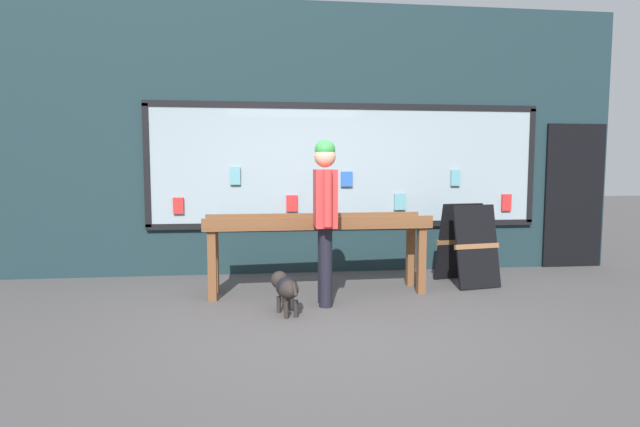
{
  "coord_description": "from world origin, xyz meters",
  "views": [
    {
      "loc": [
        -0.65,
        -4.56,
        1.45
      ],
      "look_at": [
        0.01,
        0.94,
        0.95
      ],
      "focal_mm": 28.0,
      "sensor_mm": 36.0,
      "label": 1
    }
  ],
  "objects_px": {
    "person_browsing": "(325,208)",
    "small_dog": "(286,287)",
    "display_table_main": "(318,231)",
    "sandwich_board_sign": "(467,244)"
  },
  "relations": [
    {
      "from": "person_browsing",
      "to": "sandwich_board_sign",
      "type": "distance_m",
      "value": 2.11
    },
    {
      "from": "person_browsing",
      "to": "sandwich_board_sign",
      "type": "xyz_separation_m",
      "value": [
        1.9,
        0.76,
        -0.53
      ]
    },
    {
      "from": "small_dog",
      "to": "sandwich_board_sign",
      "type": "xyz_separation_m",
      "value": [
        2.33,
        1.05,
        0.24
      ]
    },
    {
      "from": "person_browsing",
      "to": "sandwich_board_sign",
      "type": "bearing_deg",
      "value": -66.28
    },
    {
      "from": "display_table_main",
      "to": "small_dog",
      "type": "height_order",
      "value": "display_table_main"
    },
    {
      "from": "person_browsing",
      "to": "small_dog",
      "type": "xyz_separation_m",
      "value": [
        -0.43,
        -0.29,
        -0.77
      ]
    },
    {
      "from": "person_browsing",
      "to": "small_dog",
      "type": "relative_size",
      "value": 3.16
    },
    {
      "from": "small_dog",
      "to": "person_browsing",
      "type": "bearing_deg",
      "value": -73.33
    },
    {
      "from": "display_table_main",
      "to": "person_browsing",
      "type": "relative_size",
      "value": 1.48
    },
    {
      "from": "person_browsing",
      "to": "small_dog",
      "type": "bearing_deg",
      "value": 125.93
    }
  ]
}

